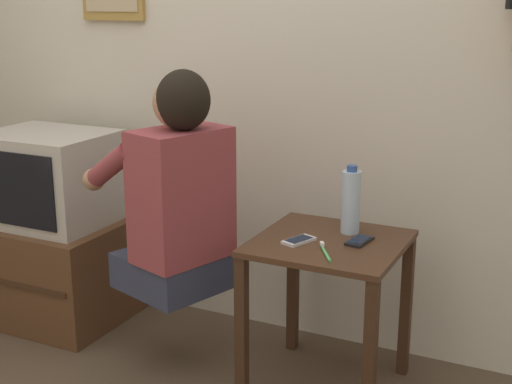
{
  "coord_description": "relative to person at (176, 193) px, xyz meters",
  "views": [
    {
      "loc": [
        1.14,
        -1.7,
        1.43
      ],
      "look_at": [
        0.05,
        0.54,
        0.75
      ],
      "focal_mm": 50.0,
      "sensor_mm": 36.0,
      "label": 1
    }
  ],
  "objects": [
    {
      "name": "wall_back",
      "position": [
        0.24,
        0.54,
        0.55
      ],
      "size": [
        6.8,
        0.05,
        2.55
      ],
      "color": "beige",
      "rests_on": "ground_plane"
    },
    {
      "name": "side_table",
      "position": [
        0.57,
        0.12,
        -0.26
      ],
      "size": [
        0.52,
        0.52,
        0.59
      ],
      "color": "#422819",
      "rests_on": "ground_plane"
    },
    {
      "name": "person",
      "position": [
        0.0,
        0.0,
        0.0
      ],
      "size": [
        0.58,
        0.5,
        0.85
      ],
      "rotation": [
        0.0,
        0.0,
        1.25
      ],
      "color": "#2D3347",
      "rests_on": "ground_plane"
    },
    {
      "name": "tv_stand",
      "position": [
        -0.8,
        0.19,
        -0.5
      ],
      "size": [
        0.69,
        0.56,
        0.46
      ],
      "color": "#51331E",
      "rests_on": "ground_plane"
    },
    {
      "name": "television",
      "position": [
        -0.78,
        0.17,
        -0.07
      ],
      "size": [
        0.54,
        0.45,
        0.4
      ],
      "color": "#ADA89E",
      "rests_on": "tv_stand"
    },
    {
      "name": "cell_phone_held",
      "position": [
        0.47,
        0.05,
        -0.13
      ],
      "size": [
        0.1,
        0.14,
        0.01
      ],
      "rotation": [
        0.0,
        0.0,
        -0.37
      ],
      "color": "silver",
      "rests_on": "side_table"
    },
    {
      "name": "cell_phone_spare",
      "position": [
        0.67,
        0.14,
        -0.13
      ],
      "size": [
        0.08,
        0.13,
        0.01
      ],
      "rotation": [
        0.0,
        0.0,
        -0.13
      ],
      "color": "black",
      "rests_on": "side_table"
    },
    {
      "name": "water_bottle",
      "position": [
        0.6,
        0.24,
        -0.02
      ],
      "size": [
        0.07,
        0.07,
        0.26
      ],
      "color": "#ADC6DB",
      "rests_on": "side_table"
    },
    {
      "name": "toothbrush",
      "position": [
        0.6,
        -0.01,
        -0.13
      ],
      "size": [
        0.09,
        0.13,
        0.02
      ],
      "rotation": [
        0.0,
        0.0,
        0.55
      ],
      "color": "#4CBF66",
      "rests_on": "side_table"
    }
  ]
}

